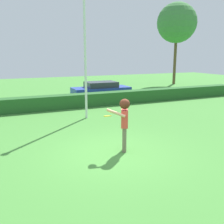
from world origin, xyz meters
TOP-DOWN VIEW (x-y plane):
  - ground_plane at (0.00, 0.00)m, footprint 60.00×60.00m
  - person at (0.39, -0.02)m, footprint 0.83×0.52m
  - frisbee at (-0.20, -0.01)m, footprint 0.26×0.26m
  - lamppost at (0.78, 4.97)m, footprint 0.24×0.24m
  - hedge_row at (0.00, 7.85)m, footprint 27.47×0.90m
  - parked_car_blue at (3.70, 10.15)m, footprint 4.22×1.84m
  - oak_tree at (14.71, 15.88)m, footprint 4.17×4.17m

SIDE VIEW (x-z plane):
  - ground_plane at x=0.00m, z-range 0.00..0.00m
  - hedge_row at x=0.00m, z-range 0.00..0.81m
  - parked_car_blue at x=3.70m, z-range 0.06..1.31m
  - person at x=0.39m, z-range 0.25..2.04m
  - frisbee at x=-0.20m, z-range 1.24..1.31m
  - lamppost at x=0.78m, z-range 0.32..6.81m
  - oak_tree at x=14.71m, z-range 2.16..10.70m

